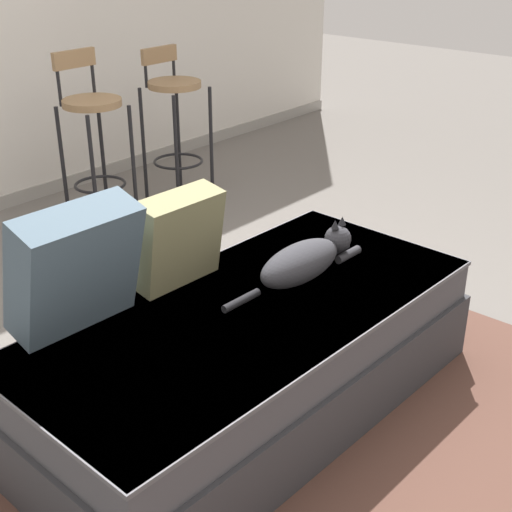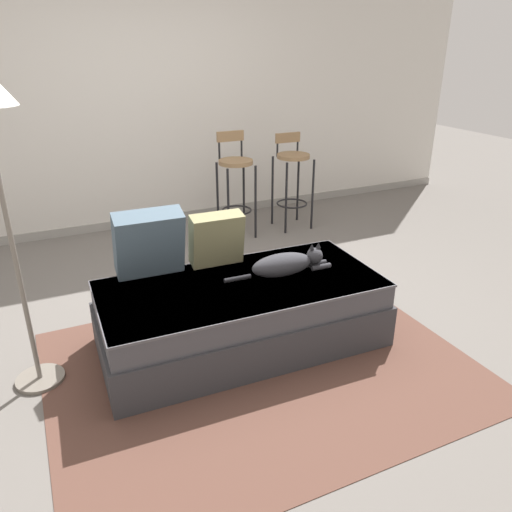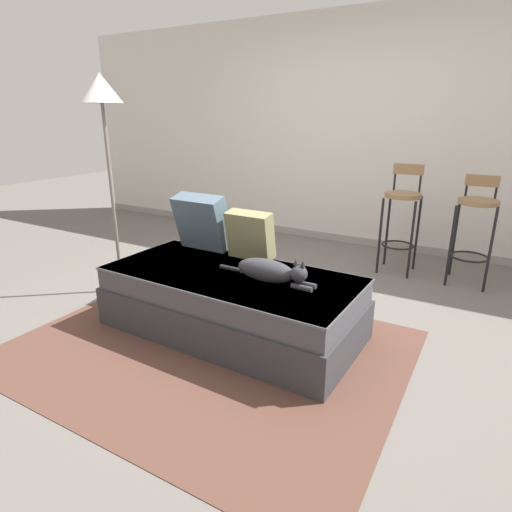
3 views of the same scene
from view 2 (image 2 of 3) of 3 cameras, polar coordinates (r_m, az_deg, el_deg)
name	(u,v)px [view 2 (image 2 of 3)]	position (r m, az deg, el deg)	size (l,w,h in m)	color
ground_plane	(221,315)	(3.73, -4.07, -6.76)	(16.00, 16.00, 0.00)	#66605B
wall_back_panel	(137,101)	(5.42, -13.49, 16.81)	(8.00, 0.10, 2.60)	silver
wall_baseboard_trim	(149,220)	(5.64, -12.18, 4.03)	(8.00, 0.02, 0.09)	gray
area_rug	(261,366)	(3.18, 0.60, -12.48)	(2.52, 1.97, 0.01)	brown
couch	(242,313)	(3.29, -1.65, -6.52)	(1.84, 0.92, 0.45)	#353539
throw_pillow_corner	(149,243)	(3.26, -12.14, 1.46)	(0.44, 0.28, 0.46)	#4C6070
throw_pillow_middle	(216,239)	(3.38, -4.54, 1.95)	(0.36, 0.19, 0.37)	#847F56
cat	(286,264)	(3.27, 3.46, -0.91)	(0.74, 0.18, 0.19)	#333338
bar_stool_near_window	(235,176)	(5.04, -2.37, 9.10)	(0.34, 0.34, 1.05)	black
bar_stool_by_doorway	(292,172)	(5.31, 4.16, 9.60)	(0.34, 0.34, 0.99)	black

